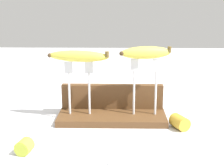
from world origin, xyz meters
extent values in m
plane|color=silver|center=(0.00, 0.00, 0.00)|extent=(3.00, 3.00, 0.00)
cube|color=brown|center=(0.00, 0.00, 0.01)|extent=(0.35, 0.15, 0.02)
cube|color=brown|center=(0.00, 0.06, 0.06)|extent=(0.34, 0.03, 0.08)
cylinder|color=silver|center=(-0.14, 0.00, 0.09)|extent=(0.01, 0.01, 0.14)
cube|color=silver|center=(-0.14, 0.00, 0.17)|extent=(0.03, 0.00, 0.04)
cylinder|color=silver|center=(-0.07, 0.00, 0.09)|extent=(0.01, 0.01, 0.14)
cube|color=silver|center=(-0.07, 0.00, 0.17)|extent=(0.03, 0.00, 0.04)
cylinder|color=silver|center=(0.07, 0.00, 0.09)|extent=(0.01, 0.01, 0.14)
cube|color=silver|center=(0.07, 0.00, 0.18)|extent=(0.03, 0.00, 0.04)
cylinder|color=silver|center=(0.14, 0.00, 0.09)|extent=(0.01, 0.01, 0.14)
cube|color=silver|center=(0.14, 0.00, 0.18)|extent=(0.03, 0.00, 0.04)
ellipsoid|color=#DBD147|center=(-0.10, 0.00, 0.21)|extent=(0.20, 0.07, 0.04)
cylinder|color=brown|center=(-0.01, -0.02, 0.22)|extent=(0.01, 0.01, 0.02)
sphere|color=#3F2D19|center=(-0.20, 0.01, 0.21)|extent=(0.01, 0.01, 0.01)
ellipsoid|color=#DBD147|center=(0.10, 0.00, 0.22)|extent=(0.16, 0.06, 0.04)
cylinder|color=brown|center=(0.18, 0.01, 0.23)|extent=(0.01, 0.01, 0.02)
sphere|color=#3F2D19|center=(0.03, -0.02, 0.22)|extent=(0.01, 0.01, 0.01)
cube|color=silver|center=(0.01, -0.29, 0.00)|extent=(0.04, 0.04, 0.01)
cylinder|color=#B2C138|center=(-0.22, -0.25, 0.02)|extent=(0.05, 0.05, 0.04)
cylinder|color=beige|center=(-0.21, -0.23, 0.02)|extent=(0.03, 0.01, 0.03)
cylinder|color=gold|center=(0.21, -0.07, 0.02)|extent=(0.06, 0.07, 0.04)
cylinder|color=beige|center=(0.19, -0.04, 0.02)|extent=(0.03, 0.02, 0.04)
camera|label=1|loc=(0.02, -1.04, 0.40)|focal=54.77mm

